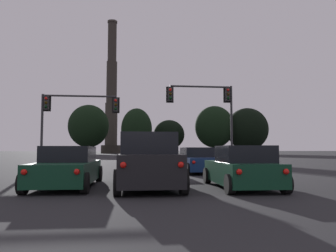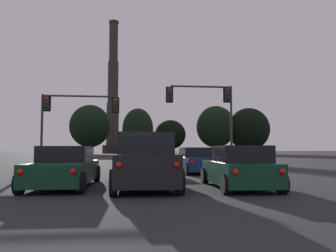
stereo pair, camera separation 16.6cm
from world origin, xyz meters
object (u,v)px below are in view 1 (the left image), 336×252
Objects in this scene: sedan_right_lane_front at (198,161)px; hatchback_right_lane_second at (242,168)px; traffic_light_overhead_right at (210,105)px; smokestack at (111,101)px; traffic_light_overhead_left at (69,111)px; sedan_center_lane_front at (148,161)px; sedan_left_lane_second at (68,168)px; suv_center_lane_second at (147,161)px.

hatchback_right_lane_second is at bearing -91.15° from sedan_right_lane_front.
smokestack reaches higher than traffic_light_overhead_right.
traffic_light_overhead_right reaches higher than sedan_right_lane_front.
traffic_light_overhead_right is 1.05× the size of traffic_light_overhead_left.
traffic_light_overhead_right is (5.11, 6.11, 4.10)m from sedan_center_lane_front.
sedan_center_lane_front is 97.77m from smokestack.
smokestack is (-4.73, 102.30, 17.66)m from sedan_left_lane_second.
traffic_light_overhead_left is at bearing 175.11° from traffic_light_overhead_right.
sedan_center_lane_front is 7.18m from sedan_left_lane_second.
traffic_light_overhead_right is 91.67m from smokestack.
traffic_light_overhead_right is (5.49, 13.15, 3.87)m from suv_center_lane_second.
sedan_center_lane_front is 0.76× the size of traffic_light_overhead_right.
traffic_light_overhead_right is 10.80m from traffic_light_overhead_left.
sedan_center_lane_front is at bearing -179.37° from sedan_right_lane_front.
traffic_light_overhead_left is at bearing 139.77° from sedan_right_lane_front.
smokestack is (-7.50, 102.89, 17.43)m from suv_center_lane_second.
sedan_right_lane_front is at bearing -83.61° from smokestack.
hatchback_right_lane_second is (3.19, -0.50, -0.23)m from suv_center_lane_second.
traffic_light_overhead_right is at bearing 66.94° from suv_center_lane_second.
sedan_left_lane_second is at bearing -133.39° from sedan_right_lane_front.
suv_center_lane_second is 1.19× the size of hatchback_right_lane_second.
sedan_center_lane_front is 7.06m from suv_center_lane_second.
suv_center_lane_second is 2.83m from sedan_left_lane_second.
smokestack is at bearing 97.48° from hatchback_right_lane_second.
sedan_center_lane_front is at bearing 86.50° from suv_center_lane_second.
smokestack is at bearing 93.44° from sedan_left_lane_second.
hatchback_right_lane_second is at bearing -71.42° from sedan_center_lane_front.
sedan_right_lane_front is 2.85m from sedan_center_lane_front.
sedan_left_lane_second is at bearing -123.28° from traffic_light_overhead_right.
sedan_right_lane_front is 1.14× the size of hatchback_right_lane_second.
traffic_light_overhead_right reaches higher than traffic_light_overhead_left.
traffic_light_overhead_right is at bearing 68.54° from sedan_right_lane_front.
sedan_center_lane_front is 9.69m from traffic_light_overhead_left.
sedan_left_lane_second is at bearing -117.79° from sedan_center_lane_front.
hatchback_right_lane_second is at bearing -9.35° from suv_center_lane_second.
suv_center_lane_second is at bearing -112.64° from traffic_light_overhead_right.
sedan_right_lane_front is 0.99× the size of sedan_center_lane_front.
suv_center_lane_second is at bearing -11.22° from sedan_left_lane_second.
sedan_center_lane_front is at bearing -85.30° from smokestack.
sedan_right_lane_front and sedan_left_lane_second have the same top height.
suv_center_lane_second is at bearing -69.51° from traffic_light_overhead_left.
hatchback_right_lane_second is 17.22m from traffic_light_overhead_left.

